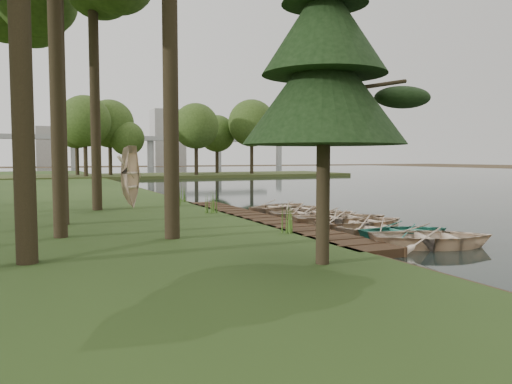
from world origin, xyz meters
name	(u,v)px	position (x,y,z in m)	size (l,w,h in m)	color
ground	(294,223)	(0.00, 0.00, 0.00)	(300.00, 300.00, 0.00)	#3D2F1D
water	(455,184)	(30.00, 20.00, 0.03)	(130.00, 200.00, 0.05)	black
boardwalk	(261,221)	(-1.60, 0.00, 0.15)	(1.60, 16.00, 0.30)	#372415
peninsula	(174,176)	(8.00, 50.00, 0.23)	(50.00, 14.00, 0.45)	#3E4920
far_trees	(150,131)	(4.67, 50.00, 6.43)	(45.60, 5.60, 8.80)	black
bridge	(122,141)	(12.31, 120.00, 7.08)	(95.90, 4.00, 8.60)	#A5A5A0
building_a	(168,138)	(30.00, 140.00, 9.00)	(10.00, 8.00, 18.00)	#A5A5A0
building_b	(50,147)	(-5.00, 145.00, 6.00)	(8.00, 8.00, 12.00)	#A5A5A0
rowboat_0	(432,235)	(0.91, -7.17, 0.44)	(2.68, 3.75, 0.78)	beige
rowboat_1	(407,229)	(1.26, -5.63, 0.38)	(2.28, 3.19, 0.66)	#318A72
rowboat_2	(374,225)	(1.01, -4.15, 0.37)	(2.24, 3.13, 0.65)	beige
rowboat_3	(362,220)	(1.13, -3.30, 0.43)	(2.61, 3.65, 0.76)	beige
rowboat_4	(341,216)	(1.00, -2.05, 0.45)	(2.75, 3.85, 0.80)	beige
rowboat_5	(328,214)	(1.20, -0.82, 0.41)	(2.46, 3.44, 0.71)	beige
rowboat_6	(307,212)	(0.89, 0.41, 0.40)	(2.42, 3.38, 0.70)	beige
rowboat_7	(297,208)	(1.28, 2.05, 0.41)	(2.50, 3.49, 0.72)	beige
rowboat_8	(282,206)	(0.98, 3.11, 0.43)	(2.60, 3.63, 0.75)	beige
stored_rowboat	(132,202)	(-5.78, 6.09, 0.62)	(2.20, 3.09, 0.64)	beige
tree_6	(17,23)	(-10.74, 11.07, 9.93)	(4.02, 4.02, 11.50)	black
pine_tree	(324,56)	(-4.04, -8.79, 5.15)	(3.80, 3.80, 7.91)	black
reeds_0	(286,219)	(-2.60, -4.21, 0.76)	(0.60, 0.60, 0.92)	#3F661E
reeds_1	(211,201)	(-2.92, 2.50, 0.86)	(0.60, 0.60, 1.12)	#3F661E
reeds_2	(176,197)	(-3.39, 6.70, 0.73)	(0.60, 0.60, 0.86)	#3F661E
reeds_3	(181,192)	(-2.60, 8.54, 0.85)	(0.60, 0.60, 1.10)	#3F661E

